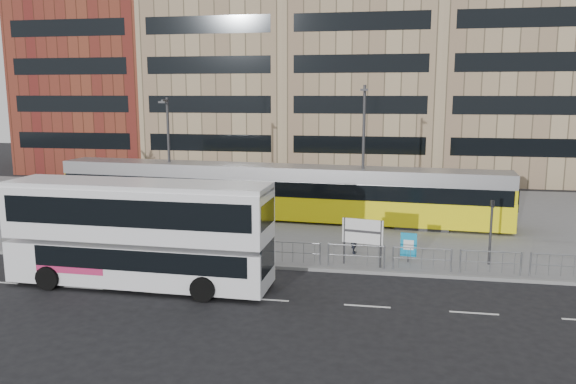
% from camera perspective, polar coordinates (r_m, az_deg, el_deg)
% --- Properties ---
extents(ground, '(120.00, 120.00, 0.00)m').
position_cam_1_polar(ground, '(27.08, -4.53, -7.63)').
color(ground, black).
rests_on(ground, ground).
extents(plaza, '(64.00, 24.00, 0.15)m').
position_cam_1_polar(plaza, '(38.41, -0.04, -2.21)').
color(plaza, slate).
rests_on(plaza, ground).
extents(kerb, '(64.00, 0.25, 0.17)m').
position_cam_1_polar(kerb, '(27.10, -4.51, -7.44)').
color(kerb, gray).
rests_on(kerb, ground).
extents(building_row, '(70.40, 18.40, 31.20)m').
position_cam_1_polar(building_row, '(59.64, 5.36, 14.47)').
color(building_row, brown).
rests_on(building_row, ground).
extents(pedestrian_barrier, '(32.07, 0.07, 1.10)m').
position_cam_1_polar(pedestrian_barrier, '(26.85, -0.14, -5.56)').
color(pedestrian_barrier, gray).
rests_on(pedestrian_barrier, plaza).
extents(road_markings, '(62.00, 0.12, 0.01)m').
position_cam_1_polar(road_markings, '(23.18, -4.62, -10.69)').
color(road_markings, white).
rests_on(road_markings, ground).
extents(double_decker_bus, '(11.36, 3.13, 4.52)m').
position_cam_1_polar(double_decker_bus, '(24.73, -14.91, -3.77)').
color(double_decker_bus, white).
rests_on(double_decker_bus, ground).
extents(tram, '(29.52, 4.92, 3.46)m').
position_cam_1_polar(tram, '(36.47, -1.46, 0.03)').
color(tram, yellow).
rests_on(tram, plaza).
extents(station_sign, '(1.93, 0.45, 2.24)m').
position_cam_1_polar(station_sign, '(26.58, 7.58, -4.20)').
color(station_sign, '#2D2D30').
rests_on(station_sign, plaza).
extents(ad_panel, '(0.77, 0.17, 1.45)m').
position_cam_1_polar(ad_panel, '(27.65, 12.15, -5.31)').
color(ad_panel, '#2D2D30').
rests_on(ad_panel, plaza).
extents(pedestrian, '(0.40, 0.60, 1.61)m').
position_cam_1_polar(pedestrian, '(28.74, 6.78, -4.64)').
color(pedestrian, black).
rests_on(pedestrian, plaza).
extents(traffic_light_west, '(0.20, 0.23, 3.10)m').
position_cam_1_polar(traffic_light_west, '(29.69, -10.76, -1.97)').
color(traffic_light_west, '#2D2D30').
rests_on(traffic_light_west, plaza).
extents(traffic_light_east, '(0.20, 0.22, 3.10)m').
position_cam_1_polar(traffic_light_east, '(28.11, 19.94, -3.06)').
color(traffic_light_east, '#2D2D30').
rests_on(traffic_light_east, plaza).
extents(lamp_post_west, '(0.45, 1.04, 7.78)m').
position_cam_1_polar(lamp_post_west, '(38.80, -12.05, 4.17)').
color(lamp_post_west, '#2D2D30').
rests_on(lamp_post_west, plaza).
extents(lamp_post_east, '(0.45, 1.04, 8.55)m').
position_cam_1_polar(lamp_post_east, '(34.76, 7.66, 4.30)').
color(lamp_post_east, '#2D2D30').
rests_on(lamp_post_east, plaza).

